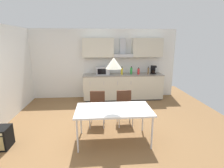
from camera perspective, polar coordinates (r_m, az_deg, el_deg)
ground_plane at (r=4.35m, az=-4.17°, el=-15.39°), size 7.26×8.12×0.02m
wall_back at (r=6.60m, az=-4.58°, el=6.53°), size 5.81×0.10×2.54m
kitchen_counter at (r=6.46m, az=3.55°, el=-0.84°), size 2.87×0.66×0.93m
backsplash_tile at (r=6.61m, az=3.28°, el=6.01°), size 2.85×0.02×0.54m
upper_wall_cabinets at (r=6.40m, az=3.55°, el=11.70°), size 2.85×0.40×0.66m
microwave at (r=6.27m, az=-3.08°, el=4.35°), size 0.48×0.35×0.28m
coffee_maker at (r=6.61m, az=13.28°, el=4.57°), size 0.18×0.19×0.30m
bottle_red at (r=6.43m, az=8.63°, el=4.14°), size 0.08×0.08×0.25m
bottle_yellow at (r=6.30m, az=3.20°, el=4.23°), size 0.07×0.07×0.29m
bottle_green at (r=6.43m, az=6.29°, el=4.35°), size 0.08×0.08×0.28m
bottle_brown at (r=6.48m, az=11.74°, el=4.20°), size 0.06×0.06×0.28m
dining_table at (r=3.69m, az=0.49°, el=-8.75°), size 1.57×0.85×0.74m
chair_far_right at (r=4.54m, az=4.05°, el=-6.55°), size 0.41×0.41×0.87m
chair_far_left at (r=4.49m, az=-4.88°, el=-6.79°), size 0.43×0.43×0.87m
pendant_lamp at (r=3.43m, az=0.53°, el=6.88°), size 0.32×0.32×0.22m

